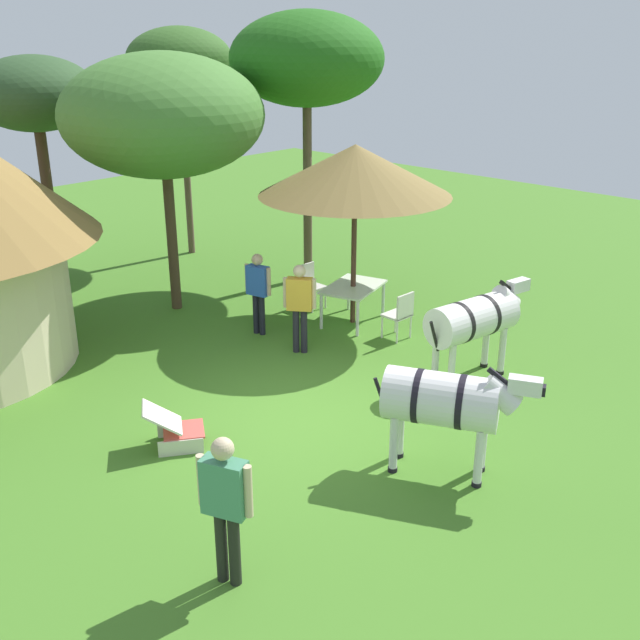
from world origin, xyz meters
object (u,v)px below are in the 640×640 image
Objects in this scene: guest_behind_table at (258,286)px; zebra_nearest_camera at (445,401)px; acacia_tree_right_background at (35,96)px; acacia_tree_behind_hut at (307,60)px; standing_watcher at (225,498)px; zebra_by_umbrella at (475,319)px; patio_chair_west_end at (401,313)px; shade_umbrella at (355,170)px; striped_lounge_chair at (175,429)px; acacia_tree_left_background at (163,116)px; acacia_tree_far_lawn at (179,61)px; guest_beside_umbrella at (300,301)px; patio_dining_table at (353,290)px; patio_chair_near_hut at (310,283)px.

guest_behind_table is 0.80× the size of zebra_nearest_camera.
acacia_tree_behind_hut is (3.89, -4.12, 0.70)m from acacia_tree_right_background.
acacia_tree_right_background is 5.71m from acacia_tree_behind_hut.
acacia_tree_right_background is (-0.89, 5.75, 3.07)m from guest_behind_table.
standing_watcher reaches higher than zebra_nearest_camera.
acacia_tree_behind_hut is at bearing 108.33° from standing_watcher.
zebra_by_umbrella is (1.06, -3.92, 0.11)m from guest_behind_table.
zebra_by_umbrella is (-0.52, -1.84, 0.52)m from patio_chair_west_end.
shade_umbrella is 2.07× the size of standing_watcher.
acacia_tree_left_background is (3.28, 4.36, 3.55)m from striped_lounge_chair.
acacia_tree_left_background is at bearing -157.59° from zebra_by_umbrella.
shade_umbrella is at bearing -97.73° from acacia_tree_far_lawn.
acacia_tree_right_background reaches higher than zebra_by_umbrella.
acacia_tree_right_background reaches higher than guest_beside_umbrella.
acacia_tree_left_background reaches higher than zebra_by_umbrella.
guest_behind_table is (-1.63, 0.89, 0.28)m from patio_dining_table.
guest_behind_table is at bearing -154.19° from zebra_by_umbrella.
standing_watcher is at bearing -149.15° from shade_umbrella.
guest_beside_umbrella is at bearing -146.95° from zebra_by_umbrella.
acacia_tree_right_background reaches higher than striped_lounge_chair.
guest_beside_umbrella is at bearing -111.83° from acacia_tree_far_lawn.
zebra_nearest_camera is 0.34× the size of acacia_tree_behind_hut.
standing_watcher is at bearing 92.79° from guest_beside_umbrella.
patio_chair_west_end is at bearing -160.59° from zebra_nearest_camera.
patio_chair_west_end is 0.17× the size of acacia_tree_far_lawn.
acacia_tree_behind_hut is at bearing 71.58° from patio_chair_west_end.
acacia_tree_behind_hut reaches higher than guest_behind_table.
acacia_tree_behind_hut is 3.40m from acacia_tree_left_background.
guest_behind_table is at bearing 113.79° from standing_watcher.
acacia_tree_far_lawn reaches higher than shade_umbrella.
acacia_tree_far_lawn is 4.05m from acacia_tree_left_background.
acacia_tree_behind_hut is at bearing -133.76° from patio_chair_near_hut.
zebra_by_umbrella is 0.39× the size of acacia_tree_behind_hut.
zebra_by_umbrella reaches higher than zebra_nearest_camera.
patio_chair_near_hut is 5.70m from striped_lounge_chair.
standing_watcher is (-6.40, -3.82, 0.37)m from patio_dining_table.
shade_umbrella is 7.18m from acacia_tree_right_background.
shade_umbrella reaches higher than zebra_by_umbrella.
guest_beside_umbrella is 5.58m from acacia_tree_behind_hut.
acacia_tree_far_lawn is (2.54, 6.34, 3.63)m from guest_beside_umbrella.
guest_behind_table is 0.31× the size of acacia_tree_left_background.
shade_umbrella is 2.29m from patio_dining_table.
acacia_tree_far_lawn is at bearing 175.52° from striped_lounge_chair.
acacia_tree_behind_hut is at bearing -148.92° from zebra_nearest_camera.
patio_chair_near_hut is 6.96m from acacia_tree_right_background.
patio_chair_west_end is 1.98m from zebra_by_umbrella.
guest_beside_umbrella is (-1.74, -1.44, 0.44)m from patio_chair_near_hut.
patio_chair_near_hut is 2.30m from guest_beside_umbrella.
guest_beside_umbrella reaches higher than patio_chair_west_end.
guest_behind_table is 0.32× the size of acacia_tree_right_background.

